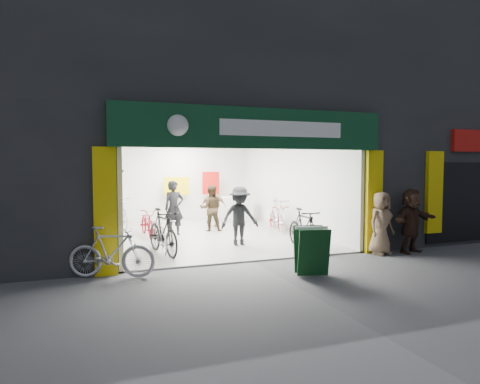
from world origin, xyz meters
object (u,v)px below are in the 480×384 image
bike_right_front (304,229)px  parked_bike (112,252)px  bike_left_front (161,235)px  sandwich_board (311,250)px  pedestrian_near (381,223)px

bike_right_front → parked_bike: (-4.96, -1.21, -0.03)m
bike_left_front → parked_bike: bearing=-122.3°
parked_bike → sandwich_board: size_ratio=1.77×
sandwich_board → pedestrian_near: bearing=39.3°
sandwich_board → bike_right_front: bearing=79.2°
bike_left_front → bike_right_front: (3.60, -1.02, 0.11)m
bike_right_front → pedestrian_near: (1.50, -1.21, 0.24)m
bike_left_front → pedestrian_near: pedestrian_near is taller
pedestrian_near → bike_left_front: bearing=143.1°
bike_left_front → sandwich_board: bearing=-55.8°
parked_bike → pedestrian_near: size_ratio=1.10×
bike_right_front → parked_bike: bike_right_front is taller
bike_left_front → pedestrian_near: size_ratio=1.05×
parked_bike → sandwich_board: bearing=-87.4°
parked_bike → sandwich_board: parked_bike is taller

